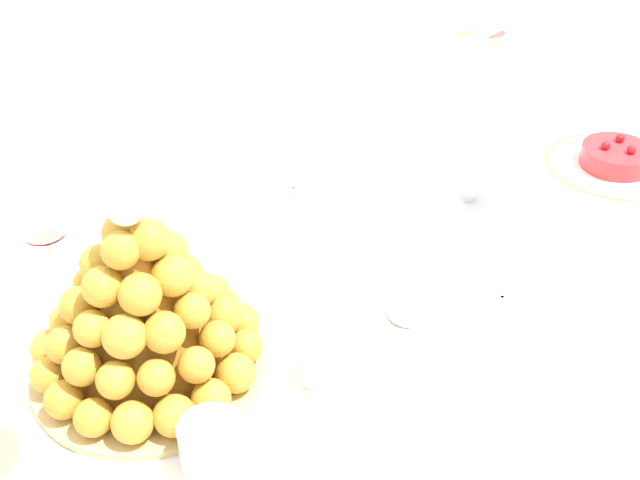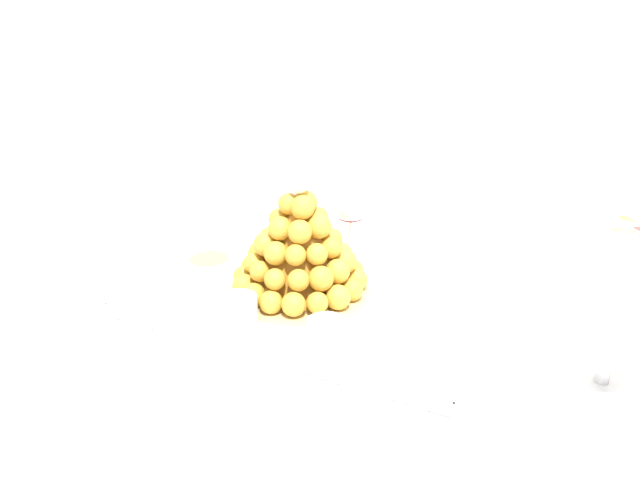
% 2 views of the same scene
% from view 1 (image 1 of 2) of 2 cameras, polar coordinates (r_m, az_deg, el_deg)
% --- Properties ---
extents(buffet_table, '(1.48, 1.00, 0.73)m').
position_cam_1_polar(buffet_table, '(1.02, 0.27, -10.77)').
color(buffet_table, brown).
rests_on(buffet_table, ground_plane).
extents(serving_tray, '(0.63, 0.36, 0.02)m').
position_cam_1_polar(serving_tray, '(0.90, -7.98, -8.89)').
color(serving_tray, white).
rests_on(serving_tray, buffet_table).
extents(croquembouche, '(0.26, 0.26, 0.23)m').
position_cam_1_polar(croquembouche, '(0.85, -12.37, -4.72)').
color(croquembouche, tan).
rests_on(croquembouche, serving_tray).
extents(dessert_cup_mid_left, '(0.06, 0.06, 0.05)m').
position_cam_1_polar(dessert_cup_mid_left, '(0.79, -7.56, -14.24)').
color(dessert_cup_mid_left, silver).
rests_on(dessert_cup_mid_left, serving_tray).
extents(dessert_cup_centre, '(0.06, 0.06, 0.05)m').
position_cam_1_polar(dessert_cup_centre, '(0.87, 0.66, -8.49)').
color(dessert_cup_centre, silver).
rests_on(dessert_cup_centre, serving_tray).
extents(dessert_cup_mid_right, '(0.06, 0.06, 0.05)m').
position_cam_1_polar(dessert_cup_mid_right, '(0.95, 6.53, -3.98)').
color(dessert_cup_mid_right, silver).
rests_on(dessert_cup_mid_right, serving_tray).
extents(macaron_goblet, '(0.12, 0.12, 0.26)m').
position_cam_1_polar(macaron_goblet, '(1.11, 11.21, 9.60)').
color(macaron_goblet, white).
rests_on(macaron_goblet, buffet_table).
extents(fruit_tart_plate, '(0.21, 0.21, 0.05)m').
position_cam_1_polar(fruit_tart_plate, '(1.32, 20.05, 5.19)').
color(fruit_tart_plate, white).
rests_on(fruit_tart_plate, buffet_table).
extents(wine_glass, '(0.07, 0.07, 0.14)m').
position_cam_1_polar(wine_glass, '(1.00, -19.01, 1.33)').
color(wine_glass, silver).
rests_on(wine_glass, buffet_table).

